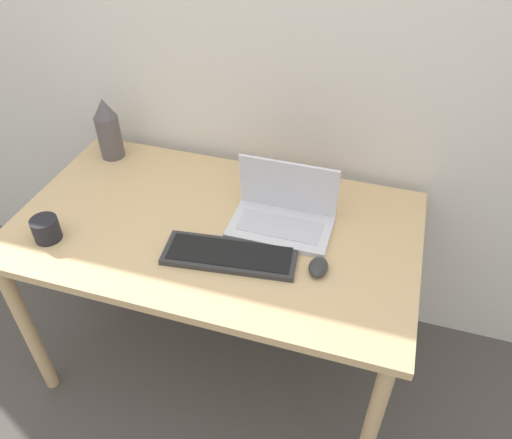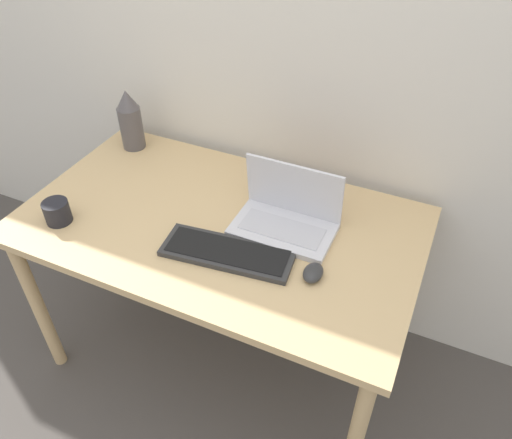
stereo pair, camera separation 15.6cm
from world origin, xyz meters
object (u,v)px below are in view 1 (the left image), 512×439
(keyboard, at_px, (230,255))
(laptop, at_px, (283,213))
(vase, at_px, (108,129))
(mouse, at_px, (318,267))
(mug, at_px, (46,229))

(keyboard, bearing_deg, laptop, 60.32)
(vase, bearing_deg, mouse, -23.12)
(keyboard, bearing_deg, vase, 147.19)
(laptop, distance_m, keyboard, 0.24)
(keyboard, height_order, mouse, mouse)
(keyboard, relative_size, mouse, 5.05)
(vase, distance_m, mug, 0.52)
(laptop, bearing_deg, mug, -157.54)
(mug, bearing_deg, keyboard, 8.56)
(laptop, relative_size, keyboard, 0.77)
(keyboard, relative_size, vase, 1.73)
(keyboard, height_order, mug, mug)
(mug, bearing_deg, laptop, 22.46)
(mouse, distance_m, vase, 1.01)
(laptop, distance_m, vase, 0.80)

